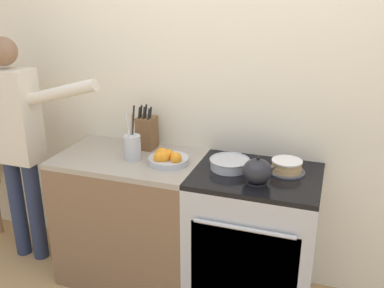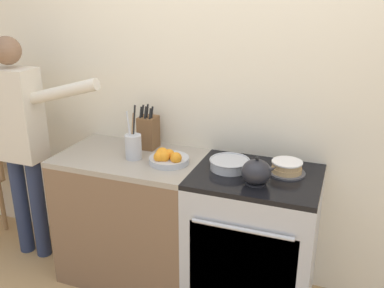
{
  "view_description": "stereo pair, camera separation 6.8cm",
  "coord_description": "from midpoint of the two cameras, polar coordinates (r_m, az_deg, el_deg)",
  "views": [
    {
      "loc": [
        0.62,
        -2.01,
        1.94
      ],
      "look_at": [
        -0.16,
        0.27,
        1.06
      ],
      "focal_mm": 40.0,
      "sensor_mm": 36.0,
      "label": 1
    },
    {
      "loc": [
        0.69,
        -1.98,
        1.94
      ],
      "look_at": [
        -0.16,
        0.27,
        1.06
      ],
      "focal_mm": 40.0,
      "sensor_mm": 36.0,
      "label": 2
    }
  ],
  "objects": [
    {
      "name": "tea_kettle",
      "position": [
        2.41,
        7.94,
        -3.64
      ],
      "size": [
        0.2,
        0.17,
        0.17
      ],
      "color": "#232328",
      "rests_on": "stove_range"
    },
    {
      "name": "stove_range",
      "position": [
        2.77,
        7.4,
        -12.55
      ],
      "size": [
        0.75,
        0.63,
        0.91
      ],
      "color": "#B7BABF",
      "rests_on": "ground_plane"
    },
    {
      "name": "mixing_bowl",
      "position": [
        2.59,
        4.29,
        -2.63
      ],
      "size": [
        0.25,
        0.25,
        0.06
      ],
      "color": "#B7BABF",
      "rests_on": "stove_range"
    },
    {
      "name": "counter_cabinet",
      "position": [
        3.01,
        -8.64,
        -9.66
      ],
      "size": [
        0.93,
        0.6,
        0.91
      ],
      "color": "brown",
      "rests_on": "ground_plane"
    },
    {
      "name": "fruit_bowl",
      "position": [
        2.66,
        -4.05,
        -1.93
      ],
      "size": [
        0.25,
        0.25,
        0.1
      ],
      "color": "#B7BABF",
      "rests_on": "counter_cabinet"
    },
    {
      "name": "layer_cake",
      "position": [
        2.59,
        11.77,
        -2.98
      ],
      "size": [
        0.22,
        0.22,
        0.08
      ],
      "color": "#4C4C51",
      "rests_on": "stove_range"
    },
    {
      "name": "utensil_crock",
      "position": [
        2.74,
        -8.65,
        -0.31
      ],
      "size": [
        0.1,
        0.1,
        0.35
      ],
      "color": "#B7BABF",
      "rests_on": "counter_cabinet"
    },
    {
      "name": "knife_block",
      "position": [
        2.91,
        -6.69,
        1.56
      ],
      "size": [
        0.11,
        0.13,
        0.31
      ],
      "color": "brown",
      "rests_on": "counter_cabinet"
    },
    {
      "name": "person_baker",
      "position": [
        3.22,
        -22.94,
        1.23
      ],
      "size": [
        0.93,
        0.2,
        1.64
      ],
      "rotation": [
        0.0,
        0.0,
        0.0
      ],
      "color": "#283351",
      "rests_on": "ground_plane"
    },
    {
      "name": "wall_back",
      "position": [
        2.77,
        4.85,
        6.72
      ],
      "size": [
        8.0,
        0.04,
        2.6
      ],
      "color": "silver",
      "rests_on": "ground_plane"
    }
  ]
}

